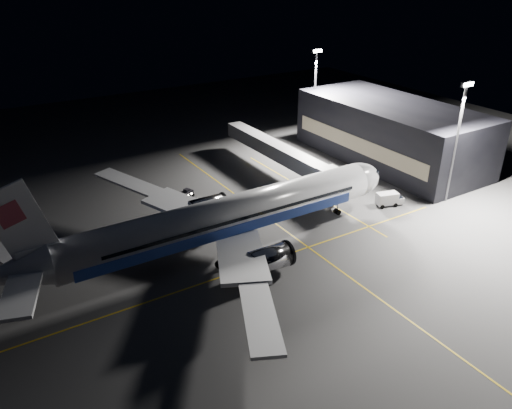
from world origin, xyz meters
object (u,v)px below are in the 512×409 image
Objects in this scene: airliner at (221,218)px; floodlight_mast_north at (315,88)px; baggage_tug at (187,193)px; safety_cone_b at (177,228)px; jet_bridge at (283,154)px; floodlight_mast_south at (458,133)px; service_truck at (389,199)px; safety_cone_c at (158,218)px; safety_cone_a at (160,230)px.

airliner is 2.97× the size of floodlight_mast_north.
safety_cone_b is (-6.51, -10.27, -0.39)m from baggage_tug.
floodlight_mast_south is at bearing -53.21° from jet_bridge.
floodlight_mast_north is 4.18× the size of service_truck.
airliner reaches higher than jet_bridge.
airliner is at bearing -142.09° from floodlight_mast_north.
floodlight_mast_north is 32.20× the size of safety_cone_b.
safety_cone_c is at bearing 107.26° from airliner.
floodlight_mast_south is at bearing -5.43° from service_truck.
jet_bridge is 24.06m from floodlight_mast_north.
baggage_tug is (3.30, 19.21, -4.45)m from airliner.
floodlight_mast_north is 53.11m from safety_cone_a.
safety_cone_c is at bearing -158.12° from floodlight_mast_north.
baggage_tug is (-27.92, 21.33, -0.56)m from service_truck.
safety_cone_b is at bearing -77.58° from safety_cone_c.
jet_bridge is at bearing -142.26° from floodlight_mast_north.
airliner reaches higher than baggage_tug.
service_truck is at bearing -24.12° from safety_cone_c.
safety_cone_a is (-8.93, -9.42, -0.43)m from baggage_tug.
floodlight_mast_north reaches higher than safety_cone_b.
service_truck is at bearing -68.02° from jet_bridge.
floodlight_mast_south is 36.41× the size of safety_cone_a.
floodlight_mast_south is at bearing -90.00° from floodlight_mast_north.
safety_cone_b reaches higher than safety_cone_c.
safety_cone_c is at bearing 71.26° from safety_cone_a.
baggage_tug is (-37.77, 25.22, -11.66)m from floodlight_mast_south.
airliner is 12.41× the size of service_truck.
floodlight_mast_north reaches higher than safety_cone_c.
jet_bridge is 13.09× the size of baggage_tug.
jet_bridge is at bearing -27.56° from baggage_tug.
floodlight_mast_south reaches higher than safety_cone_a.
service_truck is at bearing -17.80° from safety_cone_b.
floodlight_mast_south reaches higher than airliner.
floodlight_mast_north is 38.00m from floodlight_mast_south.
safety_cone_b is (-44.29, 14.95, -12.05)m from floodlight_mast_south.
jet_bridge is 28.15m from safety_cone_b.
airliner reaches higher than service_truck.
safety_cone_a is 2.57m from safety_cone_b.
floodlight_mast_south is 46.89m from baggage_tug.
baggage_tug is at bearing -161.31° from floodlight_mast_north.
airliner is 2.97× the size of floodlight_mast_south.
floodlight_mast_south is 48.27m from safety_cone_b.
floodlight_mast_north is 7.88× the size of baggage_tug.
floodlight_mast_south reaches higher than baggage_tug.
floodlight_mast_north reaches higher than service_truck.
floodlight_mast_south is 32.20× the size of safety_cone_b.
safety_cone_b is 4.96m from safety_cone_c.
safety_cone_c is (-4.28, 13.78, -4.91)m from airliner.
service_truck is 36.17m from safety_cone_b.
airliner is at bearing -60.09° from safety_cone_a.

